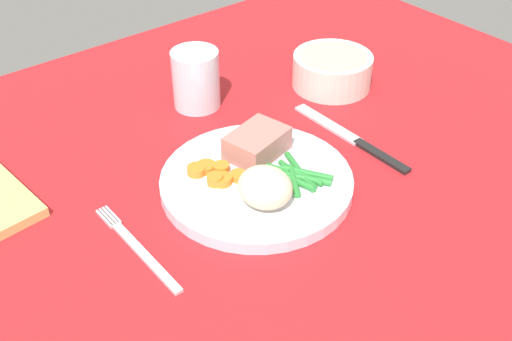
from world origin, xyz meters
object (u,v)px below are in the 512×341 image
Objects in this scene: meat_portion at (257,143)px; salad_bowl at (332,69)px; dinner_plate at (256,182)px; water_glass at (196,83)px; knife at (352,139)px; fork at (138,248)px.

salad_bowl is (21.91, 8.65, -0.35)cm from meat_portion.
water_glass is (5.61, 20.67, 2.84)cm from dinner_plate.
salad_bowl is (25.10, 12.37, 2.05)cm from dinner_plate.
water_glass reaches higher than dinner_plate.
salad_bowl reaches higher than dinner_plate.
dinner_plate is 16.71cm from knife.
fork is 0.81× the size of knife.
fork is 33.55cm from knife.
salad_bowl is (41.95, 12.63, 2.65)cm from fork.
knife is at bearing -0.98° from dinner_plate.
knife is 2.39× the size of water_glass.
water_glass reaches higher than meat_portion.
salad_bowl is at bearing 26.24° from dinner_plate.
water_glass is (2.42, 16.95, 0.44)cm from meat_portion.
water_glass is at bearing 74.82° from dinner_plate.
fork is 43.89cm from salad_bowl.
meat_portion is 0.89× the size of water_glass.
knife is (13.51, -4.00, -3.00)cm from meat_portion.
fork is (-16.85, -0.26, -0.60)cm from dinner_plate.
salad_bowl is at bearing 60.25° from knife.
water_glass reaches higher than salad_bowl.
salad_bowl is (19.49, -8.29, -0.79)cm from water_glass.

